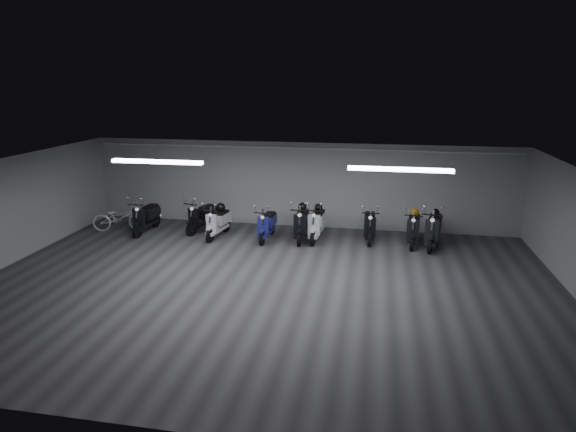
% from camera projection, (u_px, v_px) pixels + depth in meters
% --- Properties ---
extents(floor, '(14.00, 10.00, 0.01)m').
position_uv_depth(floor, '(265.00, 287.00, 11.44)').
color(floor, '#373739').
rests_on(floor, ground).
extents(ceiling, '(14.00, 10.00, 0.01)m').
position_uv_depth(ceiling, '(264.00, 170.00, 10.67)').
color(ceiling, slate).
rests_on(ceiling, ground).
extents(back_wall, '(14.00, 0.01, 2.80)m').
position_uv_depth(back_wall, '(299.00, 185.00, 15.79)').
color(back_wall, '#9E9EA0').
rests_on(back_wall, ground).
extents(front_wall, '(14.00, 0.01, 2.80)m').
position_uv_depth(front_wall, '(178.00, 344.00, 6.32)').
color(front_wall, '#9E9EA0').
rests_on(front_wall, ground).
extents(fluor_strip_left, '(2.40, 0.18, 0.08)m').
position_uv_depth(fluor_strip_left, '(157.00, 162.00, 12.15)').
color(fluor_strip_left, white).
rests_on(fluor_strip_left, ceiling).
extents(fluor_strip_right, '(2.40, 0.18, 0.08)m').
position_uv_depth(fluor_strip_right, '(400.00, 169.00, 11.11)').
color(fluor_strip_right, white).
rests_on(fluor_strip_right, ceiling).
extents(conduit, '(13.60, 0.05, 0.05)m').
position_uv_depth(conduit, '(299.00, 148.00, 15.37)').
color(conduit, white).
rests_on(conduit, back_wall).
extents(scooter_0, '(0.66, 1.78, 1.31)m').
position_uv_depth(scooter_0, '(146.00, 213.00, 15.32)').
color(scooter_0, black).
rests_on(scooter_0, floor).
extents(scooter_1, '(1.06, 1.79, 1.27)m').
position_uv_depth(scooter_1, '(202.00, 212.00, 15.43)').
color(scooter_1, black).
rests_on(scooter_1, floor).
extents(scooter_2, '(0.79, 1.70, 1.22)m').
position_uv_depth(scooter_2, '(218.00, 218.00, 14.87)').
color(scooter_2, silver).
rests_on(scooter_2, floor).
extents(scooter_4, '(0.64, 1.67, 1.22)m').
position_uv_depth(scooter_4, '(267.00, 220.00, 14.63)').
color(scooter_4, navy).
rests_on(scooter_4, floor).
extents(scooter_5, '(0.68, 1.84, 1.35)m').
position_uv_depth(scooter_5, '(302.00, 218.00, 14.60)').
color(scooter_5, black).
rests_on(scooter_5, floor).
extents(scooter_6, '(0.71, 1.82, 1.33)m').
position_uv_depth(scooter_6, '(317.00, 219.00, 14.61)').
color(scooter_6, white).
rests_on(scooter_6, floor).
extents(scooter_7, '(0.60, 1.70, 1.26)m').
position_uv_depth(scooter_7, '(370.00, 221.00, 14.52)').
color(scooter_7, black).
rests_on(scooter_7, floor).
extents(scooter_8, '(0.77, 1.79, 1.29)m').
position_uv_depth(scooter_8, '(414.00, 224.00, 14.18)').
color(scooter_8, black).
rests_on(scooter_8, floor).
extents(scooter_9, '(1.01, 1.98, 1.41)m').
position_uv_depth(scooter_9, '(434.00, 224.00, 13.95)').
color(scooter_9, black).
rests_on(scooter_9, floor).
extents(bicycle, '(1.78, 1.09, 1.09)m').
position_uv_depth(bicycle, '(119.00, 215.00, 15.50)').
color(bicycle, white).
rests_on(bicycle, floor).
extents(helmet_0, '(0.25, 0.25, 0.25)m').
position_uv_depth(helmet_0, '(415.00, 212.00, 14.33)').
color(helmet_0, '#C27F0B').
rests_on(helmet_0, scooter_8).
extents(helmet_1, '(0.25, 0.25, 0.25)m').
position_uv_depth(helmet_1, '(319.00, 208.00, 14.76)').
color(helmet_1, black).
rests_on(helmet_1, scooter_6).
extents(helmet_2, '(0.29, 0.29, 0.29)m').
position_uv_depth(helmet_2, '(221.00, 207.00, 15.00)').
color(helmet_2, black).
rests_on(helmet_2, scooter_2).
extents(helmet_3, '(0.28, 0.28, 0.28)m').
position_uv_depth(helmet_3, '(303.00, 207.00, 14.75)').
color(helmet_3, black).
rests_on(helmet_3, scooter_5).
extents(helmet_4, '(0.23, 0.23, 0.23)m').
position_uv_depth(helmet_4, '(436.00, 212.00, 14.10)').
color(helmet_4, black).
rests_on(helmet_4, scooter_9).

